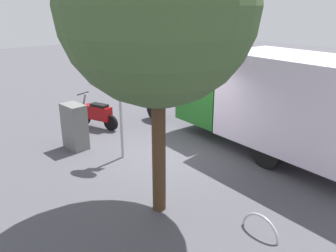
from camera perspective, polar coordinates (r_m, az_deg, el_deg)
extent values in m
plane|color=#4A4850|center=(10.12, -0.57, -5.00)|extent=(60.00, 60.00, 0.00)
cylinder|color=black|center=(11.17, 21.85, -1.55)|extent=(0.91, 0.30, 0.90)
cylinder|color=black|center=(9.67, 15.93, -4.07)|extent=(0.91, 0.30, 0.90)
cylinder|color=black|center=(14.28, 4.23, 4.22)|extent=(0.91, 0.30, 0.90)
cylinder|color=black|center=(13.14, -2.01, 2.91)|extent=(0.91, 0.30, 0.90)
cube|color=silver|center=(9.83, 21.80, 3.30)|extent=(4.72, 2.43, 2.47)
cube|color=#1F631F|center=(11.86, 7.97, 5.66)|extent=(1.90, 2.19, 1.90)
cube|color=black|center=(11.73, 8.11, 8.51)|extent=(1.92, 2.03, 0.60)
cylinder|color=black|center=(13.02, -13.64, 1.42)|extent=(0.56, 0.28, 0.56)
cylinder|color=black|center=(12.21, -9.39, 0.52)|extent=(0.56, 0.28, 0.56)
cube|color=maroon|center=(12.49, -11.49, 2.17)|extent=(1.14, 0.66, 0.48)
cube|color=black|center=(12.35, -11.23, 3.30)|extent=(0.70, 0.47, 0.12)
cylinder|color=slate|center=(12.83, -13.67, 3.72)|extent=(0.29, 0.16, 0.69)
cylinder|color=black|center=(12.74, -13.79, 5.23)|extent=(0.22, 0.53, 0.04)
cylinder|color=#9E9EA3|center=(9.64, -7.78, 2.65)|extent=(0.08, 0.08, 2.86)
cylinder|color=red|center=(9.36, -8.23, 9.92)|extent=(0.71, 0.32, 0.76)
cube|color=yellow|center=(9.48, -8.05, 6.10)|extent=(0.33, 0.33, 0.44)
cylinder|color=#47301E|center=(7.06, -1.53, -3.47)|extent=(0.28, 0.28, 2.88)
sphere|color=#3E582F|center=(6.50, -1.75, 19.20)|extent=(3.66, 3.66, 3.66)
cube|color=slate|center=(10.84, -15.08, -0.07)|extent=(0.82, 0.54, 1.38)
torus|color=#B7B7BC|center=(7.22, 14.83, -16.74)|extent=(0.85, 0.07, 0.85)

